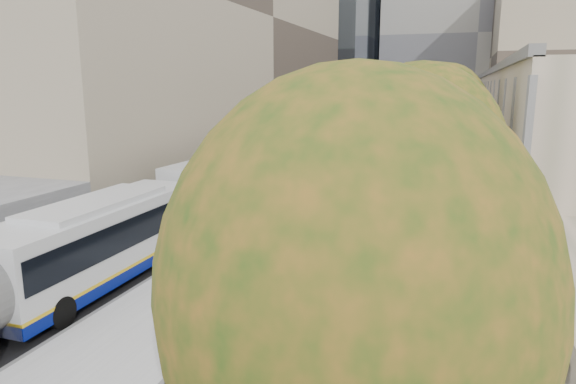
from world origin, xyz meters
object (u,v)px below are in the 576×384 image
at_px(bus_near, 10,280).
at_px(distant_car, 329,150).
at_px(bus_far, 265,170).
at_px(bus_shelter, 505,325).

xyz_separation_m(bus_near, distant_car, (-0.37, 38.90, -0.90)).
xyz_separation_m(bus_near, bus_far, (0.33, 19.52, 0.17)).
xyz_separation_m(bus_shelter, bus_far, (-12.85, 19.33, -0.42)).
height_order(bus_shelter, bus_near, bus_near).
distance_m(bus_far, distant_car, 19.43).
height_order(bus_near, bus_far, bus_far).
relative_size(bus_shelter, distant_car, 1.07).
height_order(bus_near, distant_car, bus_near).
bearing_deg(bus_near, distant_car, 89.99).
bearing_deg(bus_far, bus_near, -88.73).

